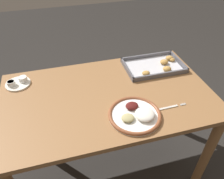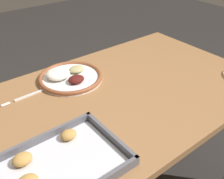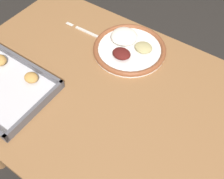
% 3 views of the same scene
% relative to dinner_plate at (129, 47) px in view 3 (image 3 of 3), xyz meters
% --- Properties ---
extents(ground_plane, '(8.00, 8.00, 0.00)m').
position_rel_dinner_plate_xyz_m(ground_plane, '(-0.10, 0.22, -0.77)').
color(ground_plane, '#282623').
extents(dining_table, '(1.27, 0.76, 0.75)m').
position_rel_dinner_plate_xyz_m(dining_table, '(-0.10, 0.22, -0.13)').
color(dining_table, olive).
rests_on(dining_table, ground_plane).
extents(dinner_plate, '(0.29, 0.29, 0.05)m').
position_rel_dinner_plate_xyz_m(dinner_plate, '(0.00, 0.00, 0.00)').
color(dinner_plate, white).
rests_on(dinner_plate, dining_table).
extents(fork, '(0.23, 0.02, 0.00)m').
position_rel_dinner_plate_xyz_m(fork, '(0.19, 0.01, -0.01)').
color(fork, silver).
rests_on(fork, dining_table).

